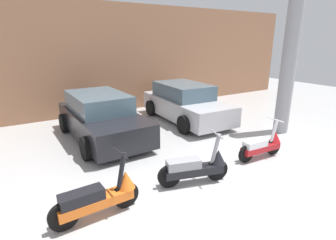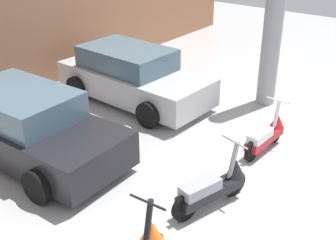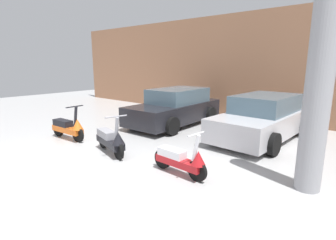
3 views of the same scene
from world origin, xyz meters
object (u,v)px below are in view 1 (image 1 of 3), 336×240
scooter_front_right (197,166)px  car_rear_left (101,117)px  scooter_front_left (100,196)px  car_rear_center (185,103)px  scooter_front_center (263,145)px  support_column_side (289,65)px

scooter_front_right → car_rear_left: 3.59m
car_rear_left → scooter_front_left: bearing=-19.8°
scooter_front_right → car_rear_center: car_rear_center is taller
scooter_front_center → car_rear_center: car_rear_center is taller
scooter_front_center → car_rear_center: (0.23, 3.58, 0.28)m
car_rear_left → support_column_side: bearing=62.7°
scooter_front_left → scooter_front_right: scooter_front_left is taller
scooter_front_right → support_column_side: support_column_side is taller
scooter_front_left → car_rear_center: bearing=38.0°
scooter_front_left → scooter_front_right: bearing=-2.5°
car_rear_center → scooter_front_right: bearing=-29.6°
car_rear_left → scooter_front_right: bearing=11.2°
scooter_front_right → scooter_front_center: 2.08m
scooter_front_left → scooter_front_center: bearing=-1.2°
scooter_front_center → car_rear_left: size_ratio=0.35×
car_rear_left → car_rear_center: car_rear_left is taller
car_rear_center → support_column_side: (1.83, -2.59, 1.44)m
scooter_front_right → support_column_side: bearing=30.5°
scooter_front_right → scooter_front_center: bearing=18.7°
car_rear_left → car_rear_center: size_ratio=1.00×
scooter_front_right → support_column_side: size_ratio=0.35×
car_rear_center → scooter_front_center: bearing=-1.3°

